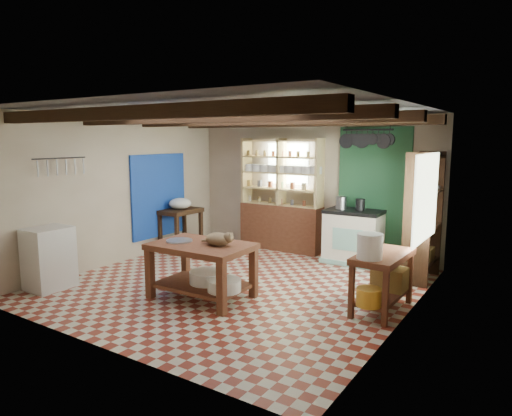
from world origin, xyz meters
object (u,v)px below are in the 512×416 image
Objects in this scene: work_table at (202,271)px; white_cabinet at (49,258)px; stove at (354,236)px; prep_table at (181,229)px; cat at (218,239)px; right_counter at (382,282)px.

work_table is 2.34m from white_cabinet.
stove reaches higher than prep_table.
work_table is at bearing -41.71° from prep_table.
stove is 2.56× the size of cat.
white_cabinet is at bearing -132.66° from stove.
stove is at bearing 61.32° from cat.
cat reaches higher than work_table.
work_table is at bearing -112.96° from stove.
stove is 4.99m from white_cabinet.
stove is at bearing 67.20° from work_table.
work_table is 3.57× the size of cat.
prep_table is at bearing 130.18° from cat.
cat is (2.38, -1.86, 0.45)m from prep_table.
prep_table is 0.90× the size of white_cabinet.
prep_table is 0.77× the size of right_counter.
prep_table is at bearing 89.55° from white_cabinet.
work_table is 3.07m from stove.
right_counter is at bearing -12.95° from prep_table.
work_table is 2.42m from right_counter.
cat is (-2.00, -0.83, 0.48)m from right_counter.
cat is at bearing 21.96° from white_cabinet.
white_cabinet is at bearing -90.13° from prep_table.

